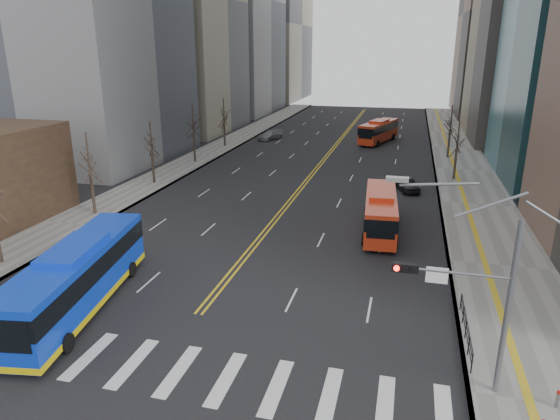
% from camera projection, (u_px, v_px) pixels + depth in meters
% --- Properties ---
extents(ground, '(220.00, 220.00, 0.00)m').
position_uv_depth(ground, '(155.00, 367.00, 23.47)').
color(ground, black).
extents(sidewalk_right, '(7.00, 130.00, 0.15)m').
position_uv_depth(sidewalk_right, '(463.00, 170.00, 60.66)').
color(sidewalk_right, slate).
rests_on(sidewalk_right, ground).
extents(sidewalk_left, '(5.00, 130.00, 0.15)m').
position_uv_depth(sidewalk_left, '(204.00, 155.00, 68.77)').
color(sidewalk_left, slate).
rests_on(sidewalk_left, ground).
extents(crosswalk, '(26.70, 4.00, 0.01)m').
position_uv_depth(crosswalk, '(155.00, 367.00, 23.47)').
color(crosswalk, silver).
rests_on(crosswalk, ground).
extents(centerline, '(0.55, 100.00, 0.01)m').
position_uv_depth(centerline, '(333.00, 148.00, 74.06)').
color(centerline, gold).
rests_on(centerline, ground).
extents(signal_mast, '(5.37, 0.37, 9.39)m').
position_uv_depth(signal_mast, '(473.00, 289.00, 20.51)').
color(signal_mast, slate).
rests_on(signal_mast, ground).
extents(pedestrian_railing, '(0.06, 6.06, 1.02)m').
position_uv_depth(pedestrian_railing, '(466.00, 326.00, 25.32)').
color(pedestrian_railing, black).
rests_on(pedestrian_railing, sidewalk_right).
extents(street_trees, '(35.20, 47.20, 7.60)m').
position_uv_depth(street_trees, '(243.00, 136.00, 55.44)').
color(street_trees, '#2D221B').
rests_on(street_trees, ground).
extents(blue_bus, '(4.98, 13.63, 3.85)m').
position_uv_depth(blue_bus, '(77.00, 276.00, 28.14)').
color(blue_bus, '#0D34C8').
rests_on(blue_bus, ground).
extents(red_bus_near, '(3.17, 10.59, 3.34)m').
position_uv_depth(red_bus_near, '(381.00, 209.00, 40.20)').
color(red_bus_near, red).
rests_on(red_bus_near, ground).
extents(red_bus_far, '(5.61, 11.31, 3.51)m').
position_uv_depth(red_bus_far, '(379.00, 130.00, 78.04)').
color(red_bus_far, red).
rests_on(red_bus_far, ground).
extents(car_white, '(1.91, 4.85, 1.57)m').
position_uv_depth(car_white, '(112.00, 259.00, 33.50)').
color(car_white, silver).
rests_on(car_white, ground).
extents(car_dark_mid, '(3.13, 4.72, 1.49)m').
position_uv_depth(car_dark_mid, '(407.00, 184.00, 51.94)').
color(car_dark_mid, black).
rests_on(car_dark_mid, ground).
extents(car_silver, '(3.63, 5.36, 1.44)m').
position_uv_depth(car_silver, '(270.00, 135.00, 80.72)').
color(car_silver, gray).
rests_on(car_silver, ground).
extents(car_dark_far, '(2.88, 4.33, 1.10)m').
position_uv_depth(car_dark_far, '(389.00, 127.00, 89.98)').
color(car_dark_far, black).
rests_on(car_dark_far, ground).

